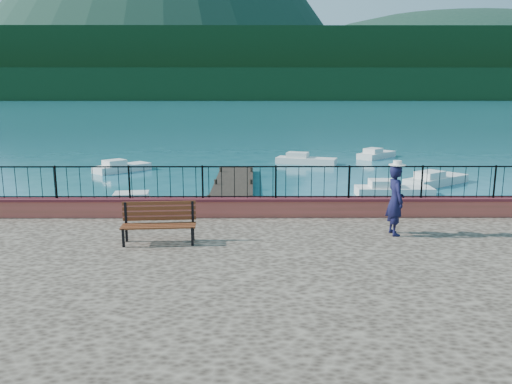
{
  "coord_description": "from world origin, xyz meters",
  "views": [
    {
      "loc": [
        -0.98,
        -11.03,
        4.92
      ],
      "look_at": [
        -0.91,
        2.0,
        2.3
      ],
      "focal_mm": 35.0,
      "sensor_mm": 36.0,
      "label": 1
    }
  ],
  "objects_px": {
    "boat_1": "(394,187)",
    "boat_2": "(436,177)",
    "boat_5": "(377,153)",
    "person": "(395,200)",
    "boat_0": "(146,201)",
    "boat_4": "(306,158)",
    "park_bench": "(159,231)",
    "boat_3": "(122,165)"
  },
  "relations": [
    {
      "from": "boat_0",
      "to": "boat_3",
      "type": "relative_size",
      "value": 1.15
    },
    {
      "from": "person",
      "to": "boat_4",
      "type": "bearing_deg",
      "value": -4.76
    },
    {
      "from": "boat_0",
      "to": "boat_5",
      "type": "distance_m",
      "value": 21.95
    },
    {
      "from": "boat_0",
      "to": "boat_5",
      "type": "xyz_separation_m",
      "value": [
        13.9,
        16.99,
        0.0
      ]
    },
    {
      "from": "park_bench",
      "to": "person",
      "type": "height_order",
      "value": "person"
    },
    {
      "from": "boat_1",
      "to": "boat_5",
      "type": "distance_m",
      "value": 14.28
    },
    {
      "from": "park_bench",
      "to": "boat_2",
      "type": "height_order",
      "value": "park_bench"
    },
    {
      "from": "park_bench",
      "to": "boat_0",
      "type": "relative_size",
      "value": 0.46
    },
    {
      "from": "boat_0",
      "to": "boat_2",
      "type": "height_order",
      "value": "same"
    },
    {
      "from": "person",
      "to": "boat_1",
      "type": "xyz_separation_m",
      "value": [
        3.07,
        10.78,
        -1.73
      ]
    },
    {
      "from": "boat_5",
      "to": "boat_4",
      "type": "bearing_deg",
      "value": 161.54
    },
    {
      "from": "boat_0",
      "to": "boat_2",
      "type": "bearing_deg",
      "value": 15.02
    },
    {
      "from": "boat_3",
      "to": "person",
      "type": "bearing_deg",
      "value": -102.28
    },
    {
      "from": "person",
      "to": "boat_4",
      "type": "xyz_separation_m",
      "value": [
        -0.04,
        21.69,
        -1.73
      ]
    },
    {
      "from": "boat_0",
      "to": "boat_4",
      "type": "xyz_separation_m",
      "value": [
        8.23,
        13.85,
        0.0
      ]
    },
    {
      "from": "park_bench",
      "to": "boat_5",
      "type": "relative_size",
      "value": 0.51
    },
    {
      "from": "boat_0",
      "to": "boat_5",
      "type": "height_order",
      "value": "same"
    },
    {
      "from": "boat_3",
      "to": "boat_1",
      "type": "bearing_deg",
      "value": -72.2
    },
    {
      "from": "person",
      "to": "boat_0",
      "type": "relative_size",
      "value": 0.46
    },
    {
      "from": "boat_1",
      "to": "boat_4",
      "type": "distance_m",
      "value": 11.34
    },
    {
      "from": "park_bench",
      "to": "boat_3",
      "type": "bearing_deg",
      "value": 102.83
    },
    {
      "from": "boat_2",
      "to": "boat_5",
      "type": "distance_m",
      "value": 11.11
    },
    {
      "from": "person",
      "to": "boat_3",
      "type": "relative_size",
      "value": 0.53
    },
    {
      "from": "boat_4",
      "to": "boat_5",
      "type": "relative_size",
      "value": 1.12
    },
    {
      "from": "boat_1",
      "to": "boat_5",
      "type": "bearing_deg",
      "value": 80.68
    },
    {
      "from": "park_bench",
      "to": "person",
      "type": "bearing_deg",
      "value": 2.61
    },
    {
      "from": "boat_1",
      "to": "boat_5",
      "type": "xyz_separation_m",
      "value": [
        2.57,
        14.05,
        0.0
      ]
    },
    {
      "from": "person",
      "to": "boat_1",
      "type": "distance_m",
      "value": 11.34
    },
    {
      "from": "boat_0",
      "to": "boat_5",
      "type": "relative_size",
      "value": 1.1
    },
    {
      "from": "person",
      "to": "boat_2",
      "type": "relative_size",
      "value": 0.44
    },
    {
      "from": "boat_2",
      "to": "boat_1",
      "type": "bearing_deg",
      "value": -173.46
    },
    {
      "from": "park_bench",
      "to": "boat_1",
      "type": "relative_size",
      "value": 0.52
    },
    {
      "from": "person",
      "to": "boat_3",
      "type": "xyz_separation_m",
      "value": [
        -11.99,
        18.38,
        -1.73
      ]
    },
    {
      "from": "boat_0",
      "to": "boat_2",
      "type": "distance_m",
      "value": 15.6
    },
    {
      "from": "park_bench",
      "to": "boat_3",
      "type": "xyz_separation_m",
      "value": [
        -5.9,
        19.12,
        -1.1
      ]
    },
    {
      "from": "boat_2",
      "to": "boat_3",
      "type": "xyz_separation_m",
      "value": [
        -18.17,
        4.65,
        0.0
      ]
    },
    {
      "from": "boat_1",
      "to": "boat_2",
      "type": "distance_m",
      "value": 4.29
    },
    {
      "from": "person",
      "to": "boat_1",
      "type": "relative_size",
      "value": 0.51
    },
    {
      "from": "boat_2",
      "to": "boat_3",
      "type": "height_order",
      "value": "same"
    },
    {
      "from": "park_bench",
      "to": "boat_5",
      "type": "xyz_separation_m",
      "value": [
        11.72,
        25.57,
        -1.1
      ]
    },
    {
      "from": "park_bench",
      "to": "boat_0",
      "type": "distance_m",
      "value": 8.92
    },
    {
      "from": "person",
      "to": "boat_0",
      "type": "height_order",
      "value": "person"
    }
  ]
}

